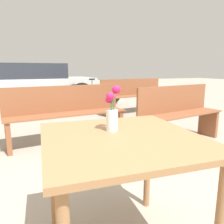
# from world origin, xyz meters

# --- Properties ---
(table_front) EXTENTS (0.90, 0.92, 0.74)m
(table_front) POSITION_xyz_m (0.00, 0.00, 0.63)
(table_front) COLOR #9E7047
(table_front) RESTS_ON ground_plane
(flower_vase) EXTENTS (0.10, 0.09, 0.27)m
(flower_vase) POSITION_xyz_m (-0.01, 0.12, 0.83)
(flower_vase) COLOR silver
(flower_vase) RESTS_ON table_front
(bench_near) EXTENTS (1.81, 0.55, 0.85)m
(bench_near) POSITION_xyz_m (0.12, 2.21, 0.47)
(bench_near) COLOR brown
(bench_near) RESTS_ON ground_plane
(bench_middle) EXTENTS (1.50, 0.61, 0.85)m
(bench_middle) POSITION_xyz_m (1.67, 1.55, 0.45)
(bench_middle) COLOR brown
(bench_middle) RESTS_ON ground_plane
(bench_far) EXTENTS (1.78, 0.57, 0.85)m
(bench_far) POSITION_xyz_m (2.11, 3.82, 0.47)
(bench_far) COLOR brown
(bench_far) RESTS_ON ground_plane
(bicycle) EXTENTS (1.72, 0.50, 0.82)m
(bicycle) POSITION_xyz_m (1.62, 5.17, 0.37)
(bicycle) COLOR black
(bicycle) RESTS_ON ground_plane
(parked_car) EXTENTS (4.55, 2.08, 1.28)m
(parked_car) POSITION_xyz_m (-0.31, 6.92, 0.61)
(parked_car) COLOR silver
(parked_car) RESTS_ON ground_plane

